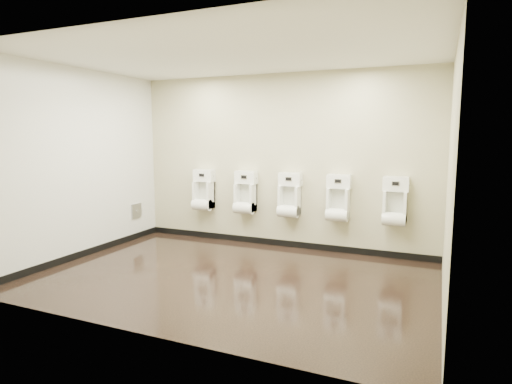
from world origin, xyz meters
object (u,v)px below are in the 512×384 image
urinal_3 (338,201)px  urinal_1 (245,196)px  urinal_0 (203,193)px  urinal_2 (289,198)px  urinal_4 (395,205)px  access_panel (136,211)px

urinal_3 → urinal_1: bearing=180.0°
urinal_0 → urinal_2: (1.58, 0.00, 0.00)m
urinal_3 → urinal_4: size_ratio=1.00×
access_panel → urinal_1: bearing=12.5°
urinal_2 → urinal_3: bearing=0.0°
urinal_2 → urinal_4: bearing=0.0°
urinal_0 → urinal_2: 1.58m
urinal_1 → urinal_0: bearing=180.0°
urinal_2 → urinal_4: 1.61m
urinal_3 → urinal_2: bearing=180.0°
urinal_0 → access_panel: bearing=-159.1°
access_panel → urinal_0: size_ratio=0.36×
access_panel → urinal_4: urinal_4 is taller
urinal_0 → urinal_2: size_ratio=1.00×
access_panel → urinal_1: (1.92, 0.43, 0.32)m
urinal_1 → urinal_3: bearing=0.0°
urinal_0 → urinal_1: 0.80m
urinal_0 → urinal_3: 2.36m
urinal_1 → urinal_4: 2.39m
access_panel → urinal_3: size_ratio=0.36×
urinal_0 → urinal_2: bearing=0.0°
urinal_3 → access_panel: bearing=-173.0°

